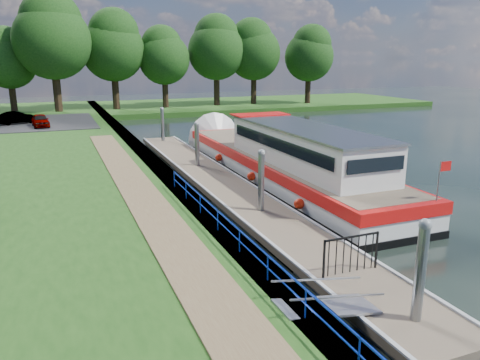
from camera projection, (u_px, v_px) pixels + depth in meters
name	position (u px, v px, depth m)	size (l,w,h in m)	color
ground	(400.00, 323.00, 11.76)	(160.00, 160.00, 0.00)	black
bank_edge	(164.00, 179.00, 24.21)	(1.10, 90.00, 0.78)	#473D2D
far_bank	(209.00, 106.00, 62.70)	(60.00, 18.00, 0.60)	#1B3F12
footpath	(157.00, 217.00, 17.16)	(1.60, 40.00, 0.05)	brown
carpark	(13.00, 124.00, 41.72)	(14.00, 12.00, 0.06)	black
blue_fence	(253.00, 247.00, 13.13)	(0.04, 18.04, 0.72)	#0C2DBF
pontoon	(224.00, 188.00, 23.39)	(2.50, 30.00, 0.56)	brown
mooring_piles	(224.00, 166.00, 23.11)	(0.30, 27.30, 3.55)	gray
gangway	(327.00, 306.00, 11.38)	(2.58, 1.00, 0.92)	#A5A8AD
gate_panel	(351.00, 249.00, 13.44)	(1.85, 0.05, 1.15)	black
barge	(277.00, 159.00, 25.67)	(4.36, 21.15, 4.78)	black
horizon_trees	(102.00, 45.00, 52.89)	(54.38, 10.03, 12.87)	#332316
car_a	(40.00, 120.00, 39.53)	(1.26, 3.14, 1.07)	#999999
car_b	(17.00, 118.00, 41.19)	(1.17, 3.35, 1.10)	#999999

